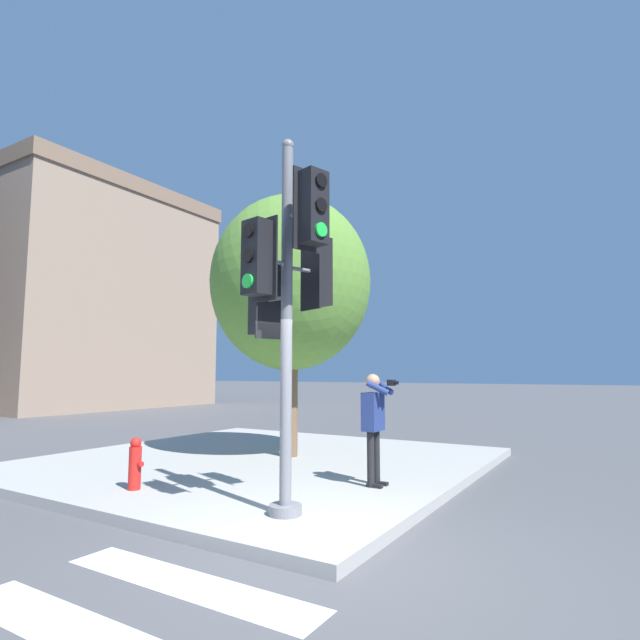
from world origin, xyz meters
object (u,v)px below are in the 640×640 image
traffic_signal_pole (288,283)px  street_tree (291,283)px  fire_hydrant (135,464)px  person_photographer (374,418)px

traffic_signal_pole → street_tree: street_tree is taller
street_tree → traffic_signal_pole: bearing=-145.9°
traffic_signal_pole → street_tree: 4.28m
fire_hydrant → person_photographer: bearing=-54.9°
person_photographer → fire_hydrant: 3.60m
traffic_signal_pole → fire_hydrant: bearing=91.7°
person_photographer → street_tree: bearing=59.6°
person_photographer → fire_hydrant: size_ratio=2.24×
traffic_signal_pole → street_tree: size_ratio=0.87×
street_tree → fire_hydrant: bearing=175.5°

